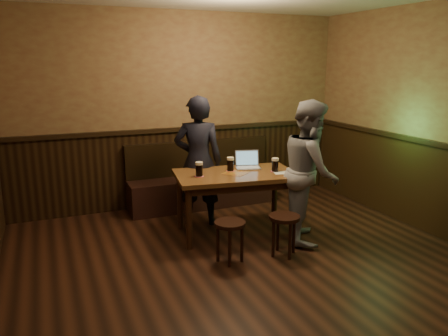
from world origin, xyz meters
TOP-DOWN VIEW (x-y plane):
  - room at (0.00, 0.22)m, footprint 5.04×6.04m
  - bench at (0.22, 2.75)m, footprint 2.20×0.50m
  - pub_table at (0.22, 1.54)m, footprint 1.55×1.02m
  - stool_left at (-0.16, 0.83)m, footprint 0.44×0.44m
  - stool_right at (0.45, 0.75)m, footprint 0.34×0.34m
  - pint_left at (-0.24, 1.56)m, footprint 0.11×0.11m
  - pint_mid at (0.20, 1.66)m, footprint 0.11×0.11m
  - pint_right at (0.70, 1.42)m, footprint 0.11×0.11m
  - laptop at (0.48, 1.73)m, footprint 0.36×0.32m
  - menu at (0.76, 1.33)m, footprint 0.25×0.20m
  - person_suit at (-0.08, 2.04)m, footprint 0.72×0.60m
  - person_grey at (0.97, 1.06)m, footprint 0.95×1.02m

SIDE VIEW (x-z plane):
  - bench at x=0.22m, z-range -0.16..0.79m
  - stool_left at x=-0.16m, z-range 0.14..0.59m
  - stool_right at x=0.45m, z-range 0.14..0.60m
  - pub_table at x=0.22m, z-range 0.28..1.06m
  - menu at x=0.76m, z-range 0.78..0.78m
  - laptop at x=0.48m, z-range 0.72..0.94m
  - person_grey at x=0.97m, z-range 0.00..1.68m
  - person_suit at x=-0.08m, z-range 0.00..1.69m
  - pint_right at x=0.70m, z-range 0.78..0.95m
  - pint_mid at x=0.20m, z-range 0.78..0.95m
  - pint_left at x=-0.24m, z-range 0.78..0.95m
  - room at x=0.00m, z-range -0.22..2.62m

